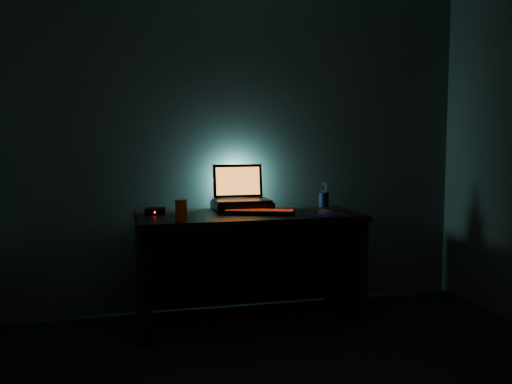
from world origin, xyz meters
TOP-DOWN VIEW (x-y plane):
  - room at (0.00, 0.00)m, footprint 3.50×4.00m
  - desk at (0.00, 1.67)m, footprint 1.50×0.70m
  - riser at (-0.01, 1.78)m, footprint 0.40×0.30m
  - laptop at (-0.01, 1.83)m, footprint 0.38×0.28m
  - keyboard at (0.06, 1.56)m, footprint 0.50×0.30m
  - mousepad at (0.47, 1.40)m, footprint 0.28×0.26m
  - mouse at (0.47, 1.40)m, footprint 0.08×0.10m
  - pen_cup at (0.63, 1.83)m, footprint 0.09×0.09m
  - juice_glass at (-0.48, 1.40)m, footprint 0.10×0.10m
  - router at (-0.61, 1.70)m, footprint 0.15×0.12m

SIDE VIEW (x-z plane):
  - desk at x=0.00m, z-range 0.12..0.87m
  - mousepad at x=0.47m, z-range 0.75..0.75m
  - keyboard at x=0.06m, z-range 0.75..0.78m
  - mouse at x=0.47m, z-range 0.75..0.78m
  - router at x=-0.61m, z-range 0.75..0.79m
  - riser at x=-0.01m, z-range 0.75..0.81m
  - pen_cup at x=0.63m, z-range 0.75..0.85m
  - juice_glass at x=-0.48m, z-range 0.75..0.88m
  - laptop at x=-0.01m, z-range 0.74..1.00m
  - room at x=0.00m, z-range 0.00..2.50m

